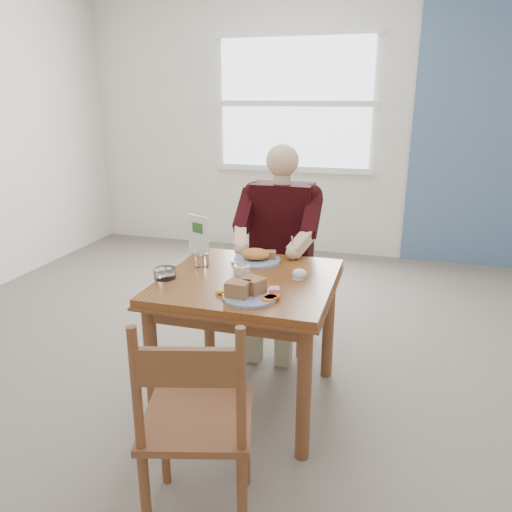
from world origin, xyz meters
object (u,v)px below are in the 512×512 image
(chair_near, at_px, (196,424))
(near_plate, at_px, (249,291))
(table, at_px, (248,297))
(chair_far, at_px, (282,276))
(diner, at_px, (280,233))
(far_plate, at_px, (257,257))

(chair_near, relative_size, near_plate, 3.06)
(table, bearing_deg, near_plate, -71.93)
(chair_far, xyz_separation_m, chair_near, (0.07, -1.69, 0.00))
(chair_far, relative_size, near_plate, 3.06)
(chair_near, distance_m, diner, 1.64)
(chair_far, relative_size, diner, 0.69)
(near_plate, bearing_deg, table, 108.07)
(table, distance_m, chair_far, 0.81)
(table, relative_size, diner, 0.66)
(chair_far, bearing_deg, table, -90.00)
(table, bearing_deg, chair_near, -85.74)
(table, relative_size, chair_far, 0.97)
(chair_near, bearing_deg, far_plate, 94.77)
(chair_far, height_order, diner, diner)
(table, relative_size, near_plate, 2.96)
(table, bearing_deg, far_plate, 96.45)
(chair_near, bearing_deg, near_plate, 88.28)
(table, bearing_deg, diner, 90.00)
(chair_far, distance_m, near_plate, 1.10)
(chair_far, bearing_deg, far_plate, -93.38)
(near_plate, relative_size, far_plate, 0.90)
(chair_near, height_order, far_plate, chair_near)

